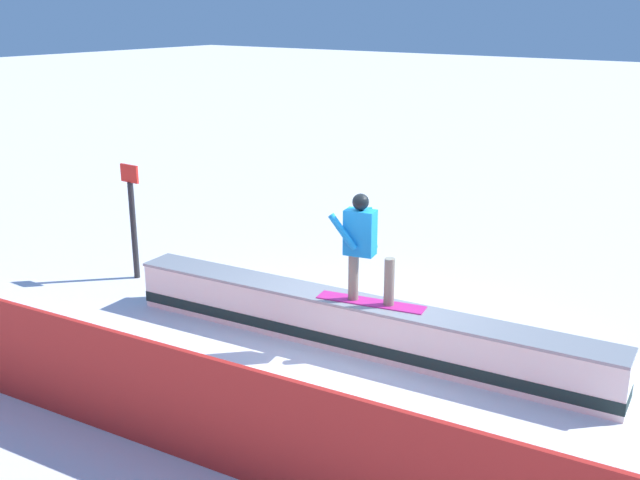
# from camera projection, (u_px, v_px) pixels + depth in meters

# --- Properties ---
(ground_plane) EXTENTS (120.00, 120.00, 0.00)m
(ground_plane) POSITION_uv_depth(u_px,v_px,m) (355.00, 348.00, 10.45)
(ground_plane) COLOR white
(grind_box) EXTENTS (7.15, 1.35, 0.72)m
(grind_box) POSITION_uv_depth(u_px,v_px,m) (355.00, 326.00, 10.36)
(grind_box) COLOR white
(grind_box) RESTS_ON ground_plane
(snowboarder) EXTENTS (1.51, 0.62, 1.49)m
(snowboarder) POSITION_uv_depth(u_px,v_px,m) (363.00, 244.00, 9.94)
(snowboarder) COLOR #CB2685
(snowboarder) RESTS_ON grind_box
(safety_fence) EXTENTS (13.72, 1.53, 1.26)m
(safety_fence) POSITION_uv_depth(u_px,v_px,m) (181.00, 404.00, 7.73)
(safety_fence) COLOR red
(safety_fence) RESTS_ON ground_plane
(trail_marker) EXTENTS (0.40, 0.10, 2.00)m
(trail_marker) POSITION_uv_depth(u_px,v_px,m) (133.00, 218.00, 12.84)
(trail_marker) COLOR #262628
(trail_marker) RESTS_ON ground_plane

